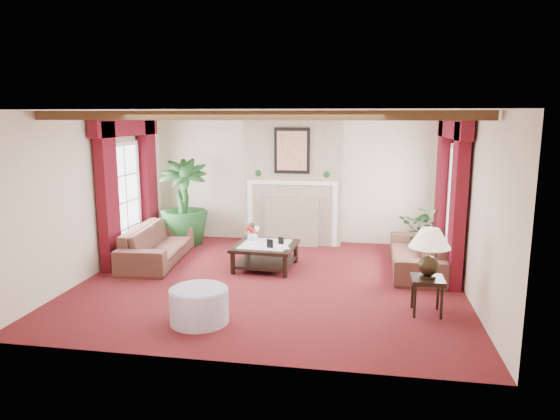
% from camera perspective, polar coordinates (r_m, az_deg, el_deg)
% --- Properties ---
extents(floor, '(6.00, 6.00, 0.00)m').
position_cam_1_polar(floor, '(8.17, -1.04, -8.10)').
color(floor, '#3E0E0B').
rests_on(floor, ground).
extents(ceiling, '(6.00, 6.00, 0.00)m').
position_cam_1_polar(ceiling, '(7.74, -1.11, 11.19)').
color(ceiling, white).
rests_on(ceiling, floor).
extents(back_wall, '(6.00, 0.02, 2.70)m').
position_cam_1_polar(back_wall, '(10.53, 1.70, 3.69)').
color(back_wall, beige).
rests_on(back_wall, ground).
extents(left_wall, '(0.02, 5.50, 2.70)m').
position_cam_1_polar(left_wall, '(8.90, -20.44, 1.72)').
color(left_wall, beige).
rests_on(left_wall, ground).
extents(right_wall, '(0.02, 5.50, 2.70)m').
position_cam_1_polar(right_wall, '(7.87, 20.93, 0.60)').
color(right_wall, beige).
rests_on(right_wall, ground).
extents(ceiling_beams, '(6.00, 3.00, 0.12)m').
position_cam_1_polar(ceiling_beams, '(7.74, -1.11, 10.74)').
color(ceiling_beams, '#392412').
rests_on(ceiling_beams, ceiling).
extents(fireplace, '(2.00, 0.52, 2.70)m').
position_cam_1_polar(fireplace, '(10.26, 1.58, 11.06)').
color(fireplace, '#9F8567').
rests_on(fireplace, ground).
extents(french_door_left, '(0.10, 1.10, 2.16)m').
position_cam_1_polar(french_door_left, '(9.68, -17.63, 7.22)').
color(french_door_left, white).
rests_on(french_door_left, ground).
extents(french_door_right, '(0.10, 1.10, 2.16)m').
position_cam_1_polar(french_door_right, '(8.76, 19.82, 6.77)').
color(french_door_right, white).
rests_on(french_door_right, ground).
extents(curtains_left, '(0.20, 2.40, 2.55)m').
position_cam_1_polar(curtains_left, '(9.62, -17.18, 9.73)').
color(curtains_left, '#480914').
rests_on(curtains_left, ground).
extents(curtains_right, '(0.20, 2.40, 2.55)m').
position_cam_1_polar(curtains_right, '(8.72, 19.28, 9.56)').
color(curtains_right, '#480914').
rests_on(curtains_right, ground).
extents(sofa_left, '(2.33, 1.05, 0.86)m').
position_cam_1_polar(sofa_left, '(9.44, -13.79, -3.10)').
color(sofa_left, '#330E17').
rests_on(sofa_left, ground).
extents(sofa_right, '(2.14, 0.71, 0.83)m').
position_cam_1_polar(sofa_right, '(8.94, 15.36, -4.07)').
color(sofa_right, '#330E17').
rests_on(sofa_right, ground).
extents(potted_palm, '(1.91, 2.28, 0.99)m').
position_cam_1_polar(potted_palm, '(10.51, -10.89, -1.25)').
color(potted_palm, black).
rests_on(potted_palm, ground).
extents(small_plant, '(1.45, 1.49, 0.77)m').
position_cam_1_polar(small_plant, '(9.94, 16.05, -2.81)').
color(small_plant, black).
rests_on(small_plant, ground).
extents(coffee_table, '(1.10, 1.10, 0.43)m').
position_cam_1_polar(coffee_table, '(8.79, -1.68, -5.30)').
color(coffee_table, black).
rests_on(coffee_table, ground).
extents(side_table, '(0.43, 0.43, 0.50)m').
position_cam_1_polar(side_table, '(7.10, 16.42, -9.37)').
color(side_table, black).
rests_on(side_table, ground).
extents(ottoman, '(0.76, 0.76, 0.44)m').
position_cam_1_polar(ottoman, '(6.64, -9.24, -10.74)').
color(ottoman, '#9C95A9').
rests_on(ottoman, ground).
extents(table_lamp, '(0.55, 0.55, 0.70)m').
position_cam_1_polar(table_lamp, '(6.92, 16.68, -4.69)').
color(table_lamp, black).
rests_on(table_lamp, side_table).
extents(flower_vase, '(0.22, 0.23, 0.18)m').
position_cam_1_polar(flower_vase, '(8.99, -3.16, -2.94)').
color(flower_vase, silver).
rests_on(flower_vase, coffee_table).
extents(book, '(0.23, 0.15, 0.29)m').
position_cam_1_polar(book, '(8.43, -0.45, -3.46)').
color(book, black).
rests_on(book, coffee_table).
extents(photo_frame_a, '(0.12, 0.06, 0.16)m').
position_cam_1_polar(photo_frame_a, '(8.46, -1.16, -3.88)').
color(photo_frame_a, black).
rests_on(photo_frame_a, coffee_table).
extents(photo_frame_b, '(0.10, 0.05, 0.13)m').
position_cam_1_polar(photo_frame_b, '(8.71, 0.12, -3.55)').
color(photo_frame_b, black).
rests_on(photo_frame_b, coffee_table).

